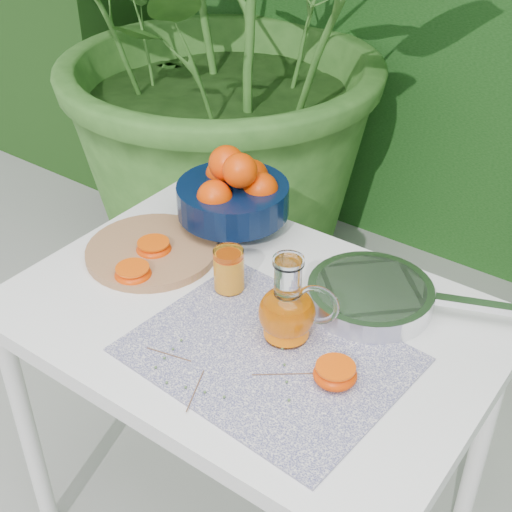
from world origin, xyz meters
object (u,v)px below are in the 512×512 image
Objects in this scene: fruit_bowl at (234,192)px; saute_pan at (372,295)px; white_table at (251,342)px; juice_pitcher at (288,310)px; cutting_board at (152,251)px.

saute_pan is (0.42, -0.08, -0.07)m from fruit_bowl.
saute_pan is at bearing 41.28° from white_table.
saute_pan is (0.09, 0.19, -0.04)m from juice_pitcher.
cutting_board is 0.63× the size of saute_pan.
cutting_board is 0.43m from juice_pitcher.
white_table is 3.29× the size of cutting_board.
cutting_board is 0.24m from fruit_bowl.
cutting_board is 0.52m from saute_pan.
juice_pitcher is at bearing -7.65° from cutting_board.
white_table is 0.18m from juice_pitcher.
white_table is at bearing 169.10° from juice_pitcher.
fruit_bowl reaches higher than juice_pitcher.
white_table is at bearing -6.53° from cutting_board.
fruit_bowl is 0.59× the size of saute_pan.
white_table is 0.28m from saute_pan.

